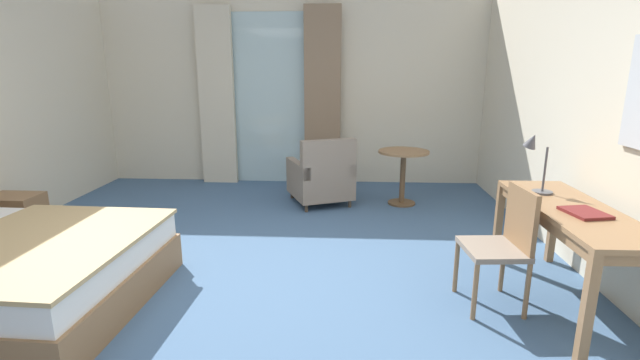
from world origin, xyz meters
name	(u,v)px	position (x,y,z in m)	size (l,w,h in m)	color
ground	(246,288)	(0.00, 0.00, -0.05)	(6.37, 7.64, 0.10)	#426084
wall_back	(293,88)	(0.00, 3.56, 1.45)	(5.97, 0.12, 2.89)	beige
wall_right	(639,109)	(2.93, 0.00, 1.45)	(0.12, 7.24, 2.89)	beige
balcony_glass_door	(271,100)	(-0.33, 3.48, 1.27)	(1.16, 0.02, 2.55)	silver
curtain_panel_left	(217,97)	(-1.13, 3.38, 1.31)	(0.53, 0.10, 2.63)	beige
curtain_panel_right	(323,98)	(0.47, 3.38, 1.31)	(0.54, 0.10, 2.63)	#897056
nightstand	(16,217)	(-2.60, 0.86, 0.23)	(0.50, 0.38, 0.47)	olive
writing_desk	(572,219)	(2.48, -0.18, 0.67)	(0.56, 1.60, 0.76)	olive
desk_chair	(504,240)	(1.99, -0.24, 0.52)	(0.44, 0.48, 0.91)	gray
desk_lamp	(535,155)	(2.35, 0.27, 1.06)	(0.23, 0.25, 0.49)	#4C4C51
closed_book	(585,213)	(2.48, -0.34, 0.77)	(0.23, 0.28, 0.02)	maroon
armchair_by_window	(321,178)	(0.51, 2.28, 0.35)	(0.95, 0.98, 0.89)	gray
round_cafe_table	(403,165)	(1.57, 2.34, 0.52)	(0.65, 0.65, 0.71)	olive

